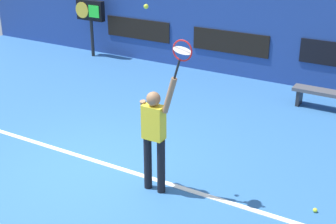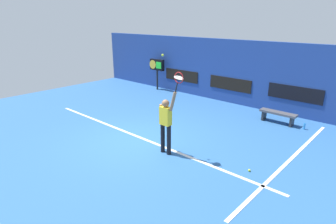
{
  "view_description": "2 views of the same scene",
  "coord_description": "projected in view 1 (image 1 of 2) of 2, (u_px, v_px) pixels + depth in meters",
  "views": [
    {
      "loc": [
        4.93,
        -5.63,
        4.16
      ],
      "look_at": [
        1.16,
        0.77,
        1.03
      ],
      "focal_mm": 50.85,
      "sensor_mm": 36.0,
      "label": 1
    },
    {
      "loc": [
        6.65,
        -5.78,
        3.92
      ],
      "look_at": [
        1.13,
        0.35,
        1.17
      ],
      "focal_mm": 30.27,
      "sensor_mm": 36.0,
      "label": 2
    }
  ],
  "objects": [
    {
      "name": "tennis_ball",
      "position": [
        146.0,
        6.0,
        6.63
      ],
      "size": [
        0.07,
        0.07,
        0.07
      ],
      "primitive_type": "sphere",
      "color": "#CCE033"
    },
    {
      "name": "court_bench",
      "position": [
        324.0,
        95.0,
        10.75
      ],
      "size": [
        1.4,
        0.36,
        0.45
      ],
      "color": "#4C4C51",
      "rests_on": "ground_plane"
    },
    {
      "name": "sponsor_banner_portside",
      "position": [
        138.0,
        29.0,
        14.21
      ],
      "size": [
        2.2,
        0.03,
        0.6
      ],
      "primitive_type": "cube",
      "color": "black"
    },
    {
      "name": "court_baseline",
      "position": [
        98.0,
        162.0,
        8.57
      ],
      "size": [
        10.0,
        0.1,
        0.01
      ],
      "primitive_type": "cube",
      "color": "white",
      "rests_on": "ground_plane"
    },
    {
      "name": "sponsor_banner_center",
      "position": [
        230.0,
        42.0,
        12.81
      ],
      "size": [
        2.2,
        0.03,
        0.6
      ],
      "primitive_type": "cube",
      "color": "black"
    },
    {
      "name": "tennis_racket",
      "position": [
        182.0,
        53.0,
        6.59
      ],
      "size": [
        0.39,
        0.27,
        0.63
      ],
      "color": "black"
    },
    {
      "name": "tennis_player",
      "position": [
        154.0,
        133.0,
        7.34
      ],
      "size": [
        0.65,
        0.31,
        1.98
      ],
      "color": "black",
      "rests_on": "ground_plane"
    },
    {
      "name": "ground_plane",
      "position": [
        90.0,
        167.0,
        8.39
      ],
      "size": [
        18.0,
        18.0,
        0.0
      ],
      "primitive_type": "plane",
      "color": "#2D609E"
    },
    {
      "name": "spare_ball",
      "position": [
        315.0,
        210.0,
        7.13
      ],
      "size": [
        0.07,
        0.07,
        0.07
      ],
      "primitive_type": "sphere",
      "color": "#CCE033",
      "rests_on": "ground_plane"
    },
    {
      "name": "scoreboard_clock",
      "position": [
        90.0,
        13.0,
        14.38
      ],
      "size": [
        0.96,
        0.2,
        1.72
      ],
      "color": "black",
      "rests_on": "ground_plane"
    },
    {
      "name": "back_wall",
      "position": [
        233.0,
        20.0,
        12.68
      ],
      "size": [
        18.0,
        0.2,
        2.98
      ],
      "primitive_type": "cube",
      "color": "navy",
      "rests_on": "ground_plane"
    }
  ]
}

